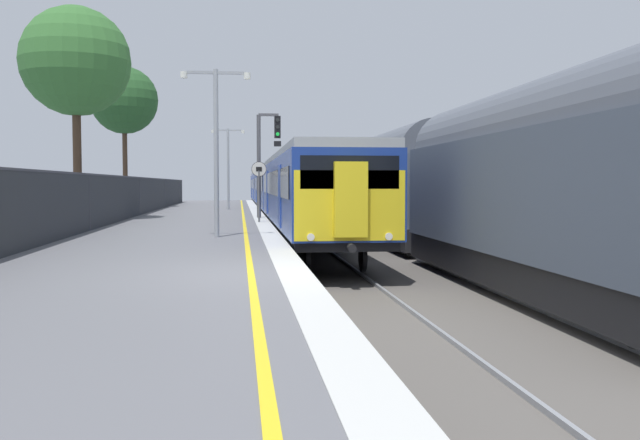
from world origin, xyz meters
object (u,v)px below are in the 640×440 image
(commuter_train_at_platform, at_px, (279,188))
(speed_limit_sign, at_px, (259,184))
(freight_train_adjacent_track, at_px, (362,183))
(signal_gantry, at_px, (265,153))
(background_tree_centre, at_px, (75,65))
(platform_lamp_far, at_px, (228,161))
(platform_lamp_mid, at_px, (216,137))
(background_tree_left, at_px, (123,102))

(commuter_train_at_platform, distance_m, speed_limit_sign, 18.24)
(freight_train_adjacent_track, height_order, signal_gantry, signal_gantry)
(freight_train_adjacent_track, xyz_separation_m, background_tree_centre, (-13.55, -6.37, 5.01))
(platform_lamp_far, height_order, background_tree_centre, background_tree_centre)
(platform_lamp_mid, bearing_deg, background_tree_centre, 120.51)
(commuter_train_at_platform, xyz_separation_m, signal_gantry, (-1.46, -14.41, 1.70))
(platform_lamp_mid, bearing_deg, platform_lamp_far, 90.00)
(speed_limit_sign, bearing_deg, signal_gantry, 84.15)
(background_tree_left, bearing_deg, commuter_train_at_platform, -5.21)
(signal_gantry, bearing_deg, freight_train_adjacent_track, 45.48)
(commuter_train_at_platform, bearing_deg, freight_train_adjacent_track, -65.65)
(platform_lamp_mid, xyz_separation_m, platform_lamp_far, (0.00, 22.26, 0.03))
(commuter_train_at_platform, height_order, signal_gantry, signal_gantry)
(signal_gantry, distance_m, platform_lamp_mid, 11.57)
(signal_gantry, height_order, platform_lamp_far, platform_lamp_far)
(freight_train_adjacent_track, distance_m, platform_lamp_far, 9.10)
(freight_train_adjacent_track, bearing_deg, background_tree_left, 145.37)
(signal_gantry, xyz_separation_m, platform_lamp_mid, (-1.82, -11.43, -0.06))
(background_tree_centre, bearing_deg, commuter_train_at_platform, 57.90)
(signal_gantry, relative_size, platform_lamp_mid, 0.98)
(platform_lamp_mid, height_order, background_tree_left, background_tree_left)
(platform_lamp_far, xyz_separation_m, background_tree_left, (-6.86, 4.50, 3.98))
(freight_train_adjacent_track, relative_size, platform_lamp_mid, 12.30)
(freight_train_adjacent_track, relative_size, signal_gantry, 12.58)
(freight_train_adjacent_track, xyz_separation_m, background_tree_left, (-14.15, 9.78, 5.32))
(speed_limit_sign, relative_size, background_tree_centre, 0.27)
(signal_gantry, bearing_deg, platform_lamp_far, 99.56)
(freight_train_adjacent_track, xyz_separation_m, platform_lamp_mid, (-7.29, -16.99, 1.31))
(platform_lamp_mid, relative_size, platform_lamp_far, 0.99)
(signal_gantry, relative_size, speed_limit_sign, 1.94)
(commuter_train_at_platform, distance_m, background_tree_left, 11.65)
(speed_limit_sign, bearing_deg, platform_lamp_mid, -100.61)
(freight_train_adjacent_track, bearing_deg, platform_lamp_mid, -113.23)
(freight_train_adjacent_track, bearing_deg, signal_gantry, -134.52)
(platform_lamp_mid, height_order, background_tree_centre, background_tree_centre)
(platform_lamp_mid, bearing_deg, background_tree_left, 104.38)
(platform_lamp_far, distance_m, background_tree_left, 9.12)
(freight_train_adjacent_track, height_order, background_tree_left, background_tree_left)
(commuter_train_at_platform, xyz_separation_m, platform_lamp_far, (-3.29, -3.58, 1.66))
(commuter_train_at_platform, height_order, background_tree_centre, background_tree_centre)
(background_tree_left, distance_m, background_tree_centre, 16.16)
(signal_gantry, height_order, background_tree_centre, background_tree_centre)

